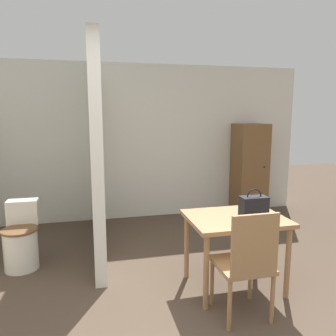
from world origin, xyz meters
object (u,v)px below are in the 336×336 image
Objects in this scene: wooden_cabinet at (249,169)px; wooden_chair at (246,261)px; dining_table at (235,226)px; handbag at (254,206)px; toilet at (21,240)px.

wooden_chair is at bearing -117.55° from wooden_cabinet.
dining_table is 3.32× the size of handbag.
dining_table is 0.96× the size of wooden_chair.
wooden_cabinet reaches higher than toilet.
wooden_chair is 3.07m from wooden_cabinet.
dining_table is at bearing -24.37° from toilet.
handbag is (0.29, 0.45, 0.32)m from wooden_chair.
handbag reaches higher than dining_table.
dining_table is 0.26m from handbag.
wooden_cabinet is (1.42, 2.72, 0.26)m from wooden_chair.
wooden_chair is (-0.13, -0.50, -0.12)m from dining_table.
handbag is (2.30, -1.02, 0.53)m from toilet.
toilet is 0.47× the size of wooden_cabinet.
wooden_cabinet is at bearing 19.99° from toilet.
toilet is 3.67m from wooden_cabinet.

